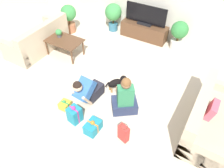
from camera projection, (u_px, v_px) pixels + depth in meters
name	position (u px, v px, depth m)	size (l,w,h in m)	color
ground_plane	(106.00, 83.00, 5.29)	(16.00, 16.00, 0.00)	beige
sofa_left	(38.00, 40.00, 6.15)	(0.86, 1.78, 0.82)	#C6B293
sofa_right	(211.00, 120.00, 4.12)	(0.86, 1.78, 0.82)	#C6B293
coffee_table	(64.00, 41.00, 5.86)	(0.99, 0.62, 0.48)	brown
tv_console	(144.00, 31.00, 6.64)	(1.41, 0.42, 0.46)	brown
tv	(146.00, 16.00, 6.30)	(1.24, 0.20, 0.59)	black
potted_plant_corner_left	(69.00, 16.00, 6.72)	(0.48, 0.48, 0.87)	#A36042
potted_plant_back_left	(113.00, 14.00, 6.77)	(0.52, 0.52, 0.87)	#336B84
potted_plant_back_right	(179.00, 33.00, 6.04)	(0.47, 0.47, 0.83)	beige
person_kneeling	(87.00, 90.00, 4.64)	(0.38, 0.79, 0.77)	#23232D
person_sitting	(125.00, 99.00, 4.45)	(0.66, 0.63, 0.92)	#283351
dog	(117.00, 82.00, 5.01)	(0.37, 0.49, 0.33)	black
gift_box_a	(65.00, 105.00, 4.67)	(0.21, 0.23, 0.22)	yellow
gift_box_b	(75.00, 114.00, 4.35)	(0.27, 0.27, 0.42)	teal
gift_box_c	(93.00, 127.00, 4.22)	(0.25, 0.34, 0.29)	teal
gift_bag_a	(124.00, 133.00, 4.03)	(0.23, 0.17, 0.40)	red
tabletop_plant	(59.00, 33.00, 5.85)	(0.17, 0.17, 0.22)	#4C4C51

